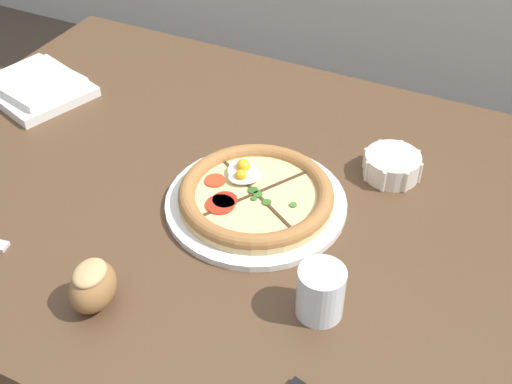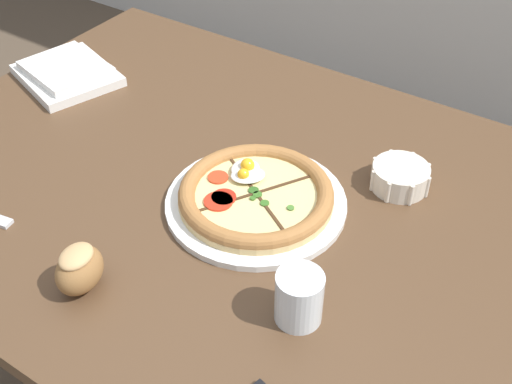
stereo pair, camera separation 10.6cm
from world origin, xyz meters
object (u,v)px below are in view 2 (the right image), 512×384
at_px(pizza, 256,196).
at_px(dining_table, 230,226).
at_px(napkin_folded, 67,73).
at_px(ramekin_bowl, 400,176).
at_px(bread_piece_near, 79,268).
at_px(water_glass, 299,300).

bearing_deg(pizza, dining_table, 166.81).
bearing_deg(dining_table, napkin_folded, 168.35).
xyz_separation_m(ramekin_bowl, bread_piece_near, (-0.29, -0.47, 0.02)).
bearing_deg(napkin_folded, bread_piece_near, -41.82).
height_order(dining_table, water_glass, water_glass).
xyz_separation_m(pizza, ramekin_bowl, (0.18, 0.18, 0.00)).
xyz_separation_m(pizza, water_glass, (0.18, -0.16, 0.02)).
distance_m(ramekin_bowl, napkin_folded, 0.75).
height_order(ramekin_bowl, napkin_folded, ramekin_bowl).
bearing_deg(dining_table, bread_piece_near, -98.15).
bearing_deg(dining_table, pizza, -13.19).
bearing_deg(napkin_folded, dining_table, -11.65).
relative_size(napkin_folded, water_glass, 3.11).
distance_m(ramekin_bowl, bread_piece_near, 0.55).
bearing_deg(napkin_folded, pizza, -11.84).
bearing_deg(water_glass, bread_piece_near, -156.66).
distance_m(pizza, ramekin_bowl, 0.25).
distance_m(dining_table, pizza, 0.14).
xyz_separation_m(dining_table, water_glass, (0.25, -0.18, 0.13)).
relative_size(dining_table, pizza, 4.15).
xyz_separation_m(ramekin_bowl, water_glass, (-0.00, -0.34, 0.01)).
relative_size(pizza, bread_piece_near, 3.37).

